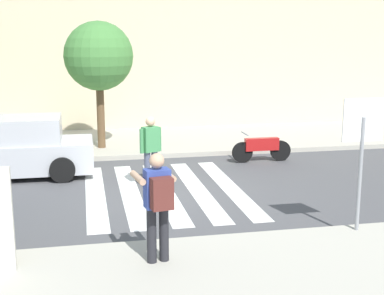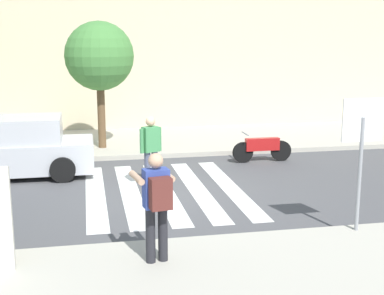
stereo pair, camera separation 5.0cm
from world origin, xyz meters
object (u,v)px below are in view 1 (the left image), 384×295
stop_sign (362,135)px  pedestrian_crossing (151,148)px  motorcycle (262,148)px  street_tree_center (99,57)px  photographer_with_backpack (158,198)px  parked_car_silver (14,149)px

stop_sign → pedestrian_crossing: 5.24m
motorcycle → street_tree_center: 5.67m
street_tree_center → motorcycle: bearing=-27.2°
photographer_with_backpack → motorcycle: 7.86m
photographer_with_backpack → parked_car_silver: (-2.86, 6.44, -0.44)m
parked_car_silver → street_tree_center: bearing=48.3°
photographer_with_backpack → pedestrian_crossing: (0.48, 4.72, -0.19)m
stop_sign → parked_car_silver: stop_sign is taller
stop_sign → street_tree_center: 9.44m
stop_sign → pedestrian_crossing: bearing=128.8°
parked_car_silver → stop_sign: bearing=-41.1°
photographer_with_backpack → street_tree_center: bearing=93.4°
pedestrian_crossing → parked_car_silver: 3.77m
parked_car_silver → street_tree_center: street_tree_center is taller
stop_sign → street_tree_center: (-4.25, 8.36, 1.09)m
stop_sign → photographer_with_backpack: bearing=-169.4°
stop_sign → parked_car_silver: size_ratio=0.58×
motorcycle → photographer_with_backpack: bearing=-120.5°
parked_car_silver → street_tree_center: size_ratio=1.05×
photographer_with_backpack → motorcycle: (3.97, 6.74, -0.75)m
stop_sign → motorcycle: size_ratio=1.36×
pedestrian_crossing → parked_car_silver: size_ratio=0.42×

